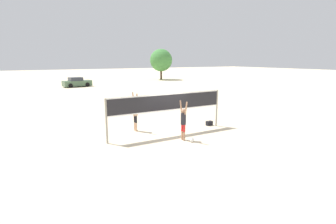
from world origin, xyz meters
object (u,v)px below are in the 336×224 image
parked_car_near (77,82)px  tree_left_cluster (161,60)px  volleyball_net (168,105)px  player_blocker (135,111)px  gear_bag (209,123)px  volleyball (192,140)px  player_spiker (183,120)px

parked_car_near → tree_left_cluster: size_ratio=0.70×
volleyball_net → player_blocker: (-1.38, 1.49, -0.47)m
gear_bag → tree_left_cluster: tree_left_cluster is taller
volleyball → gear_bag: 3.74m
volleyball → tree_left_cluster: bearing=63.9°
gear_bag → tree_left_cluster: size_ratio=0.07×
volleyball_net → player_blocker: bearing=132.8°
volleyball → parked_car_near: 31.41m
player_blocker → parked_car_near: player_blocker is taller
player_blocker → gear_bag: bearing=75.9°
player_blocker → tree_left_cluster: size_ratio=0.37×
parked_car_near → gear_bag: bearing=-93.1°
volleyball → parked_car_near: (0.34, 31.41, 0.55)m
parked_car_near → volleyball_net: bearing=-99.5°
volleyball → gear_bag: (2.96, 2.28, 0.03)m
gear_bag → parked_car_near: (-2.62, 29.13, 0.52)m
tree_left_cluster → player_blocker: bearing=-120.5°
volleyball_net → tree_left_cluster: 40.46m
volleyball_net → player_spiker: volleyball_net is taller
volleyball_net → gear_bag: (3.27, 0.33, -1.54)m
volleyball_net → tree_left_cluster: size_ratio=1.16×
volleyball_net → tree_left_cluster: (18.82, 35.75, 2.26)m
volleyball → tree_left_cluster: size_ratio=0.04×
player_blocker → parked_car_near: 28.04m
player_blocker → tree_left_cluster: (20.20, 34.25, 2.73)m
player_blocker → gear_bag: size_ratio=5.60×
player_blocker → volleyball: 3.99m
volleyball_net → volleyball: volleyball_net is taller
player_spiker → tree_left_cluster: 41.73m
player_spiker → gear_bag: (3.17, 1.77, -0.96)m
player_blocker → tree_left_cluster: tree_left_cluster is taller
gear_bag → parked_car_near: size_ratio=0.09×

